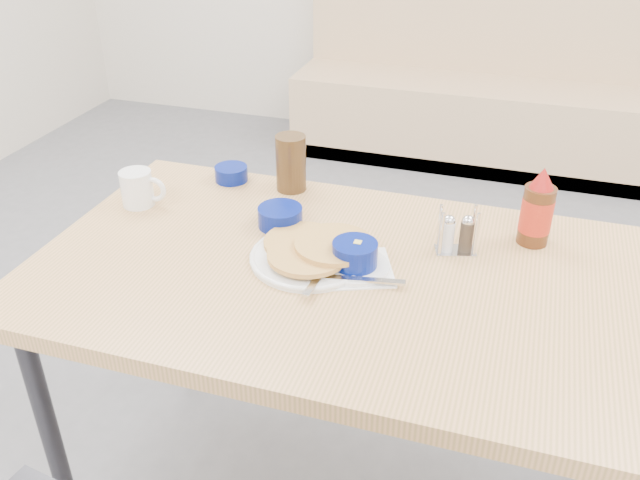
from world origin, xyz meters
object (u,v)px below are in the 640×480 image
(butter_bowl, at_px, (280,217))
(syrup_bottle, at_px, (537,211))
(condiment_caddy, at_px, (457,237))
(amber_tumbler, at_px, (291,163))
(coffee_mug, at_px, (138,188))
(dining_table, at_px, (350,294))
(pancake_plate, at_px, (312,252))
(creamer_bowl, at_px, (231,174))
(grits_setting, at_px, (355,258))
(booth_bench, at_px, (470,95))

(butter_bowl, height_order, syrup_bottle, syrup_bottle)
(condiment_caddy, bearing_deg, amber_tumbler, 141.27)
(coffee_mug, relative_size, syrup_bottle, 0.63)
(dining_table, relative_size, pancake_plate, 4.85)
(pancake_plate, distance_m, syrup_bottle, 0.52)
(dining_table, height_order, pancake_plate, pancake_plate)
(dining_table, distance_m, amber_tumbler, 0.45)
(creamer_bowl, bearing_deg, condiment_caddy, -16.53)
(pancake_plate, xyz_separation_m, grits_setting, (0.10, -0.01, 0.01))
(coffee_mug, height_order, grits_setting, coffee_mug)
(pancake_plate, xyz_separation_m, butter_bowl, (-0.12, 0.12, 0.00))
(creamer_bowl, bearing_deg, grits_setting, -37.05)
(pancake_plate, relative_size, grits_setting, 1.27)
(pancake_plate, relative_size, creamer_bowl, 3.23)
(dining_table, distance_m, condiment_caddy, 0.27)
(amber_tumbler, relative_size, syrup_bottle, 0.80)
(dining_table, height_order, butter_bowl, butter_bowl)
(creamer_bowl, xyz_separation_m, syrup_bottle, (0.80, -0.09, 0.06))
(coffee_mug, xyz_separation_m, creamer_bowl, (0.16, 0.20, -0.03))
(dining_table, bearing_deg, pancake_plate, 168.51)
(pancake_plate, bearing_deg, syrup_bottle, 26.19)
(booth_bench, relative_size, syrup_bottle, 10.07)
(pancake_plate, bearing_deg, condiment_caddy, 23.79)
(grits_setting, relative_size, butter_bowl, 2.10)
(syrup_bottle, bearing_deg, butter_bowl, -169.87)
(creamer_bowl, xyz_separation_m, condiment_caddy, (0.64, -0.19, 0.02))
(butter_bowl, xyz_separation_m, syrup_bottle, (0.58, 0.10, 0.06))
(syrup_bottle, bearing_deg, grits_setting, -146.61)
(butter_bowl, bearing_deg, pancake_plate, -45.25)
(pancake_plate, relative_size, condiment_caddy, 2.66)
(butter_bowl, height_order, amber_tumbler, amber_tumbler)
(grits_setting, relative_size, amber_tumbler, 1.51)
(dining_table, xyz_separation_m, syrup_bottle, (0.37, 0.25, 0.14))
(booth_bench, xyz_separation_m, coffee_mug, (-0.60, -2.40, 0.46))
(butter_bowl, height_order, condiment_caddy, condiment_caddy)
(grits_setting, xyz_separation_m, condiment_caddy, (0.20, 0.14, 0.01))
(booth_bench, relative_size, grits_setting, 8.38)
(dining_table, relative_size, butter_bowl, 13.00)
(dining_table, relative_size, amber_tumbler, 9.31)
(creamer_bowl, bearing_deg, syrup_bottle, -6.68)
(booth_bench, bearing_deg, creamer_bowl, -101.16)
(dining_table, relative_size, condiment_caddy, 12.89)
(dining_table, distance_m, syrup_bottle, 0.47)
(butter_bowl, bearing_deg, amber_tumbler, 102.20)
(condiment_caddy, bearing_deg, creamer_bowl, 146.97)
(condiment_caddy, bearing_deg, pancake_plate, -172.70)
(amber_tumbler, xyz_separation_m, syrup_bottle, (0.63, -0.09, 0.01))
(grits_setting, bearing_deg, pancake_plate, 173.69)
(pancake_plate, relative_size, butter_bowl, 2.68)
(creamer_bowl, bearing_deg, booth_bench, 78.84)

